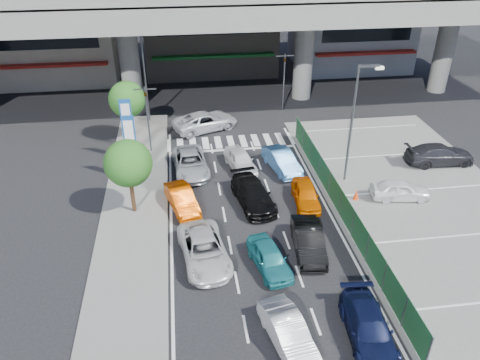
{
  "coord_description": "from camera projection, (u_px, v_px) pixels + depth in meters",
  "views": [
    {
      "loc": [
        -3.82,
        -20.34,
        16.24
      ],
      "look_at": [
        -0.51,
        3.84,
        1.85
      ],
      "focal_mm": 35.0,
      "sensor_mm": 36.0,
      "label": 1
    }
  ],
  "objects": [
    {
      "name": "traffic_light_left",
      "position": [
        146.0,
        103.0,
        33.57
      ],
      "size": [
        1.6,
        1.24,
        5.2
      ],
      "color": "#595B60",
      "rests_on": "ground"
    },
    {
      "name": "crossing_wagon_silver",
      "position": [
        205.0,
        121.0,
        38.81
      ],
      "size": [
        5.94,
        4.28,
        1.5
      ],
      "primitive_type": "imported",
      "rotation": [
        0.0,
        0.0,
        1.94
      ],
      "color": "silver",
      "rests_on": "ground"
    },
    {
      "name": "fence_run",
      "position": [
        346.0,
        212.0,
        27.07
      ],
      "size": [
        0.16,
        22.0,
        1.8
      ],
      "primitive_type": null,
      "color": "#1C532B",
      "rests_on": "ground"
    },
    {
      "name": "sidewalk_left",
      "position": [
        135.0,
        211.0,
        28.62
      ],
      "size": [
        4.0,
        30.0,
        0.12
      ],
      "primitive_type": "cube",
      "color": "#61615E",
      "rests_on": "ground"
    },
    {
      "name": "parked_sedan_dgrey",
      "position": [
        440.0,
        154.0,
        33.6
      ],
      "size": [
        4.97,
        2.16,
        1.42
      ],
      "primitive_type": "imported",
      "rotation": [
        0.0,
        0.0,
        1.54
      ],
      "color": "#27272C",
      "rests_on": "parking_lot"
    },
    {
      "name": "expressway",
      "position": [
        217.0,
        5.0,
        40.38
      ],
      "size": [
        64.0,
        14.0,
        10.75
      ],
      "color": "slate",
      "rests_on": "ground"
    },
    {
      "name": "parking_lot",
      "position": [
        427.0,
        207.0,
        29.03
      ],
      "size": [
        12.0,
        28.0,
        0.06
      ],
      "primitive_type": "cube",
      "color": "#61615E",
      "rests_on": "ground"
    },
    {
      "name": "traffic_light_right",
      "position": [
        284.0,
        68.0,
        40.91
      ],
      "size": [
        1.6,
        1.24,
        5.2
      ],
      "color": "#595B60",
      "rests_on": "ground"
    },
    {
      "name": "taxi_orange_left",
      "position": [
        182.0,
        199.0,
        28.74
      ],
      "size": [
        2.29,
        4.07,
        1.27
      ],
      "primitive_type": "imported",
      "rotation": [
        0.0,
        0.0,
        0.26
      ],
      "color": "#D44900",
      "rests_on": "ground"
    },
    {
      "name": "sedan_white_front_mid",
      "position": [
        240.0,
        160.0,
        33.06
      ],
      "size": [
        2.31,
        4.12,
        1.33
      ],
      "primitive_type": "imported",
      "rotation": [
        0.0,
        0.0,
        0.2
      ],
      "color": "white",
      "rests_on": "ground"
    },
    {
      "name": "tree_near",
      "position": [
        128.0,
        163.0,
        26.93
      ],
      "size": [
        2.8,
        2.8,
        4.8
      ],
      "color": "#382314",
      "rests_on": "ground"
    },
    {
      "name": "hatch_black_mid_right",
      "position": [
        308.0,
        241.0,
        25.09
      ],
      "size": [
        1.88,
        4.31,
        1.38
      ],
      "primitive_type": "imported",
      "rotation": [
        0.0,
        0.0,
        -0.1
      ],
      "color": "black",
      "rests_on": "ground"
    },
    {
      "name": "building_west",
      "position": [
        54.0,
        15.0,
        48.17
      ],
      "size": [
        12.0,
        10.9,
        13.0
      ],
      "color": "#A9A189",
      "rests_on": "ground"
    },
    {
      "name": "street_lamp_right",
      "position": [
        355.0,
        115.0,
        29.59
      ],
      "size": [
        1.65,
        0.22,
        8.0
      ],
      "color": "#595B60",
      "rests_on": "ground"
    },
    {
      "name": "traffic_cone",
      "position": [
        356.0,
        195.0,
        29.63
      ],
      "size": [
        0.46,
        0.46,
        0.69
      ],
      "primitive_type": "cone",
      "rotation": [
        0.0,
        0.0,
        -0.39
      ],
      "color": "#EE370D",
      "rests_on": "parking_lot"
    },
    {
      "name": "kei_truck_front_right",
      "position": [
        282.0,
        161.0,
        32.92
      ],
      "size": [
        2.33,
        4.41,
        1.38
      ],
      "primitive_type": "imported",
      "rotation": [
        0.0,
        0.0,
        0.22
      ],
      "color": "#437CBA",
      "rests_on": "ground"
    },
    {
      "name": "signboard_far",
      "position": [
        127.0,
        121.0,
        32.99
      ],
      "size": [
        0.8,
        0.14,
        4.7
      ],
      "color": "#595B60",
      "rests_on": "ground"
    },
    {
      "name": "parked_sedan_white",
      "position": [
        400.0,
        190.0,
        29.58
      ],
      "size": [
        3.89,
        1.97,
        1.27
      ],
      "primitive_type": "imported",
      "rotation": [
        0.0,
        0.0,
        1.44
      ],
      "color": "white",
      "rests_on": "parking_lot"
    },
    {
      "name": "tree_far",
      "position": [
        127.0,
        99.0,
        35.8
      ],
      "size": [
        2.8,
        2.8,
        4.8
      ],
      "color": "#382314",
      "rests_on": "ground"
    },
    {
      "name": "building_east",
      "position": [
        352.0,
        11.0,
        52.17
      ],
      "size": [
        12.0,
        10.9,
        12.0
      ],
      "color": "gray",
      "rests_on": "ground"
    },
    {
      "name": "taxi_orange_right",
      "position": [
        306.0,
        195.0,
        29.2
      ],
      "size": [
        1.77,
        3.79,
        1.26
      ],
      "primitive_type": "imported",
      "rotation": [
        0.0,
        0.0,
        -0.08
      ],
      "color": "#D85D00",
      "rests_on": "ground"
    },
    {
      "name": "minivan_navy_back",
      "position": [
        368.0,
        328.0,
        19.98
      ],
      "size": [
        2.15,
        4.56,
        1.29
      ],
      "primitive_type": "imported",
      "rotation": [
        0.0,
        0.0,
        -0.08
      ],
      "color": "#0D1333",
      "rests_on": "ground"
    },
    {
      "name": "taxi_teal_mid",
      "position": [
        269.0,
        258.0,
        23.95
      ],
      "size": [
        2.2,
        3.93,
        1.26
      ],
      "primitive_type": "imported",
      "rotation": [
        0.0,
        0.0,
        0.2
      ],
      "color": "teal",
      "rests_on": "ground"
    },
    {
      "name": "hatch_white_back_mid",
      "position": [
        288.0,
        332.0,
        19.78
      ],
      "size": [
        2.15,
        4.09,
        1.28
      ],
      "primitive_type": "imported",
      "rotation": [
        0.0,
        0.0,
        0.21
      ],
      "color": "white",
      "rests_on": "ground"
    },
    {
      "name": "sedan_black_mid",
      "position": [
        253.0,
        194.0,
        29.1
      ],
      "size": [
        2.69,
        5.01,
        1.38
      ],
      "primitive_type": "imported",
      "rotation": [
        0.0,
        0.0,
        0.16
      ],
      "color": "black",
      "rests_on": "ground"
    },
    {
      "name": "sedan_white_mid_left",
      "position": [
        204.0,
        250.0,
        24.42
      ],
      "size": [
        2.9,
        5.18,
        1.37
      ],
      "primitive_type": "imported",
      "rotation": [
        0.0,
        0.0,
        0.13
      ],
      "color": "silver",
      "rests_on": "ground"
    },
    {
      "name": "ground",
      "position": [
        258.0,
        243.0,
        26.05
      ],
      "size": [
        120.0,
        120.0,
        0.0
      ],
      "primitive_type": "plane",
      "color": "black",
      "rests_on": "ground"
    },
    {
      "name": "signboard_near",
      "position": [
        130.0,
        139.0,
        30.48
      ],
      "size": [
        0.8,
        0.14,
        4.7
      ],
      "color": "#595B60",
      "rests_on": "ground"
    },
    {
      "name": "street_lamp_left",
      "position": [
        146.0,
        67.0,
        38.26
      ],
      "size": [
        1.65,
        0.22,
        8.0
      ],
      "color": "#595B60",
      "rests_on": "ground"
    },
    {
      "name": "wagon_silver_front_left",
      "position": [
        190.0,
        163.0,
        32.66
      ],
      "size": [
        2.68,
        5.13,
        1.38
      ],
      "primitive_type": "imported",
      "rotation": [
        0.0,
        0.0,
        0.08
      ],
      "color": "#A3A7AB",
      "rests_on": "ground"
    }
  ]
}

